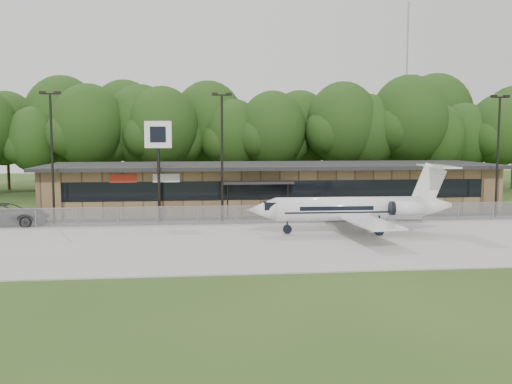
{
  "coord_description": "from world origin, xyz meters",
  "views": [
    {
      "loc": [
        -7.28,
        -28.55,
        6.89
      ],
      "look_at": [
        -2.8,
        12.0,
        2.85
      ],
      "focal_mm": 40.0,
      "sensor_mm": 36.0,
      "label": 1
    }
  ],
  "objects": [
    {
      "name": "terminal",
      "position": [
        -0.0,
        23.94,
        2.18
      ],
      "size": [
        41.0,
        11.65,
        4.3
      ],
      "color": "olive",
      "rests_on": "ground"
    },
    {
      "name": "light_pole_right",
      "position": [
        18.0,
        16.5,
        5.98
      ],
      "size": [
        1.55,
        0.3,
        10.23
      ],
      "color": "black",
      "rests_on": "ground"
    },
    {
      "name": "light_pole_mid",
      "position": [
        -5.0,
        16.5,
        5.98
      ],
      "size": [
        1.55,
        0.3,
        10.23
      ],
      "color": "black",
      "rests_on": "ground"
    },
    {
      "name": "apron",
      "position": [
        0.0,
        8.0,
        0.04
      ],
      "size": [
        64.0,
        18.0,
        0.08
      ],
      "primitive_type": "cube",
      "color": "#9E9B93",
      "rests_on": "ground"
    },
    {
      "name": "light_pole_left",
      "position": [
        -18.0,
        16.5,
        5.98
      ],
      "size": [
        1.55,
        0.3,
        10.23
      ],
      "color": "black",
      "rests_on": "ground"
    },
    {
      "name": "pole_sign",
      "position": [
        -9.98,
        16.8,
        6.14
      ],
      "size": [
        2.11,
        0.36,
        8.03
      ],
      "rotation": [
        0.0,
        0.0,
        -0.06
      ],
      "color": "black",
      "rests_on": "ground"
    },
    {
      "name": "radio_mast",
      "position": [
        22.0,
        48.0,
        12.5
      ],
      "size": [
        0.2,
        0.2,
        25.0
      ],
      "primitive_type": "cylinder",
      "color": "gray",
      "rests_on": "ground"
    },
    {
      "name": "suv",
      "position": [
        -21.52,
        16.39,
        0.87
      ],
      "size": [
        6.27,
        2.9,
        1.74
      ],
      "primitive_type": "imported",
      "rotation": [
        0.0,
        0.0,
        1.57
      ],
      "color": "#313134",
      "rests_on": "ground"
    },
    {
      "name": "parking_lot",
      "position": [
        0.0,
        19.5,
        0.03
      ],
      "size": [
        50.0,
        9.0,
        0.06
      ],
      "primitive_type": "cube",
      "color": "#383835",
      "rests_on": "ground"
    },
    {
      "name": "ground",
      "position": [
        0.0,
        0.0,
        0.0
      ],
      "size": [
        160.0,
        160.0,
        0.0
      ],
      "primitive_type": "plane",
      "color": "#294117",
      "rests_on": "ground"
    },
    {
      "name": "treeline",
      "position": [
        0.0,
        42.0,
        7.5
      ],
      "size": [
        72.0,
        12.0,
        15.0
      ],
      "primitive_type": null,
      "color": "#153410",
      "rests_on": "ground"
    },
    {
      "name": "business_jet",
      "position": [
        4.0,
        9.87,
        1.76
      ],
      "size": [
        14.6,
        12.97,
        4.93
      ],
      "rotation": [
        0.0,
        0.0,
        -0.02
      ],
      "color": "silver",
      "rests_on": "ground"
    },
    {
      "name": "fence",
      "position": [
        0.0,
        15.0,
        0.78
      ],
      "size": [
        46.0,
        0.04,
        1.52
      ],
      "color": "gray",
      "rests_on": "ground"
    }
  ]
}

